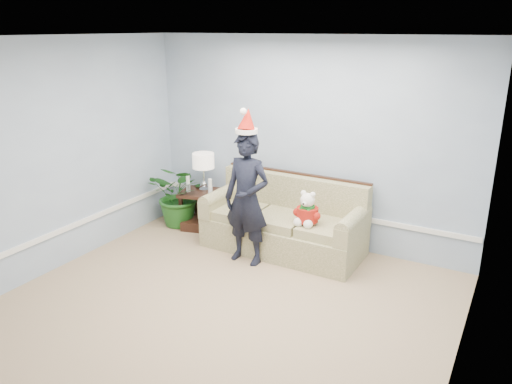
{
  "coord_description": "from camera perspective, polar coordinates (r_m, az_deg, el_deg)",
  "views": [
    {
      "loc": [
        2.52,
        -3.37,
        2.78
      ],
      "look_at": [
        -0.22,
        1.55,
        0.91
      ],
      "focal_mm": 35.0,
      "sensor_mm": 36.0,
      "label": 1
    }
  ],
  "objects": [
    {
      "name": "houseplant",
      "position": [
        7.3,
        -8.6,
        -0.33
      ],
      "size": [
        0.86,
        0.75,
        0.93
      ],
      "primitive_type": "imported",
      "rotation": [
        0.0,
        0.0,
        0.03
      ],
      "color": "#1C551A",
      "rests_on": "room_shell"
    },
    {
      "name": "man",
      "position": [
        5.99,
        -1.05,
        -0.81
      ],
      "size": [
        0.61,
        0.41,
        1.63
      ],
      "primitive_type": "imported",
      "rotation": [
        0.0,
        0.0,
        -0.04
      ],
      "color": "black",
      "rests_on": "room_shell"
    },
    {
      "name": "teddy_bear",
      "position": [
        6.04,
        5.86,
        -2.34
      ],
      "size": [
        0.27,
        0.31,
        0.43
      ],
      "rotation": [
        0.0,
        0.0,
        -0.05
      ],
      "color": "white",
      "rests_on": "sofa"
    },
    {
      "name": "table_lamp",
      "position": [
        7.04,
        -6.04,
        3.39
      ],
      "size": [
        0.31,
        0.31,
        0.55
      ],
      "color": "silver",
      "rests_on": "side_table"
    },
    {
      "name": "candle_pair",
      "position": [
        7.0,
        -6.54,
        0.69
      ],
      "size": [
        0.44,
        0.06,
        0.24
      ],
      "color": "silver",
      "rests_on": "side_table"
    },
    {
      "name": "side_table",
      "position": [
        7.24,
        -6.17,
        -2.48
      ],
      "size": [
        0.69,
        0.62,
        0.56
      ],
      "rotation": [
        0.0,
        0.0,
        0.27
      ],
      "color": "#371D14",
      "rests_on": "room_shell"
    },
    {
      "name": "santa_hat",
      "position": [
        5.76,
        -1.03,
        8.06
      ],
      "size": [
        0.3,
        0.33,
        0.31
      ],
      "rotation": [
        0.0,
        0.0,
        0.16
      ],
      "color": "white",
      "rests_on": "man"
    },
    {
      "name": "room_shell",
      "position": [
        4.44,
        -7.24,
        -0.59
      ],
      "size": [
        4.54,
        5.04,
        2.74
      ],
      "color": "tan",
      "rests_on": "ground"
    },
    {
      "name": "wainscot_trim",
      "position": [
        6.31,
        -9.28,
        -3.59
      ],
      "size": [
        4.49,
        4.99,
        0.06
      ],
      "color": "white",
      "rests_on": "room_shell"
    },
    {
      "name": "sofa",
      "position": [
        6.51,
        3.33,
        -3.72
      ],
      "size": [
        2.05,
        0.9,
        0.96
      ],
      "rotation": [
        0.0,
        0.0,
        -0.01
      ],
      "color": "brown",
      "rests_on": "room_shell"
    }
  ]
}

